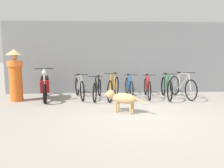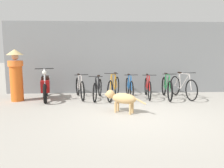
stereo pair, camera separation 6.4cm
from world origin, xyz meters
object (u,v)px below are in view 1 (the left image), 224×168
(bicycle_2, at_px, (114,88))
(bicycle_4, at_px, (147,88))
(bicycle_6, at_px, (182,87))
(bicycle_1, at_px, (97,89))
(motorcycle, at_px, (45,87))
(bicycle_0, at_px, (80,88))
(stray_dog, at_px, (122,98))
(bicycle_3, at_px, (129,87))
(person_in_robes, at_px, (15,73))
(bicycle_5, at_px, (166,88))

(bicycle_2, relative_size, bicycle_4, 1.05)
(bicycle_2, distance_m, bicycle_6, 2.45)
(bicycle_1, xyz_separation_m, motorcycle, (-1.78, 0.03, 0.10))
(bicycle_0, bearing_deg, stray_dog, 18.76)
(bicycle_3, relative_size, person_in_robes, 0.95)
(bicycle_2, relative_size, bicycle_6, 0.97)
(bicycle_0, height_order, bicycle_6, bicycle_6)
(bicycle_3, xyz_separation_m, stray_dog, (-0.46, -1.99, 0.04))
(bicycle_3, xyz_separation_m, motorcycle, (-2.91, -0.21, 0.09))
(bicycle_1, relative_size, bicycle_6, 0.93)
(bicycle_6, xyz_separation_m, stray_dog, (-2.34, -1.84, 0.01))
(bicycle_0, xyz_separation_m, motorcycle, (-1.15, -0.16, 0.09))
(bicycle_1, xyz_separation_m, bicycle_4, (1.77, 0.15, 0.01))
(bicycle_1, distance_m, person_in_robes, 2.73)
(bicycle_3, bearing_deg, bicycle_5, 78.55)
(motorcycle, relative_size, stray_dog, 1.79)
(bicycle_3, height_order, bicycle_5, bicycle_5)
(bicycle_4, height_order, stray_dog, bicycle_4)
(bicycle_4, relative_size, bicycle_6, 0.93)
(bicycle_6, bearing_deg, bicycle_2, -97.71)
(bicycle_0, xyz_separation_m, stray_dog, (1.29, -1.94, 0.03))
(bicycle_1, bearing_deg, bicycle_6, 99.93)
(bicycle_0, distance_m, bicycle_6, 3.63)
(motorcycle, xyz_separation_m, stray_dog, (2.44, -1.78, -0.05))
(bicycle_1, relative_size, bicycle_4, 1.01)
(bicycle_1, height_order, bicycle_5, bicycle_5)
(bicycle_2, bearing_deg, bicycle_4, 112.50)
(bicycle_5, xyz_separation_m, person_in_robes, (-5.07, -0.20, 0.55))
(bicycle_2, height_order, stray_dog, bicycle_2)
(bicycle_4, bearing_deg, bicycle_0, -86.10)
(bicycle_0, bearing_deg, motorcycle, -97.24)
(bicycle_3, bearing_deg, bicycle_6, 83.55)
(bicycle_6, bearing_deg, bicycle_0, -101.20)
(bicycle_5, relative_size, stray_dog, 1.68)
(bicycle_4, bearing_deg, bicycle_6, 91.81)
(bicycle_2, distance_m, stray_dog, 1.76)
(bicycle_4, xyz_separation_m, bicycle_5, (0.65, -0.13, 0.01))
(bicycle_1, height_order, person_in_robes, person_in_robes)
(bicycle_4, distance_m, motorcycle, 3.55)
(bicycle_0, height_order, motorcycle, motorcycle)
(bicycle_1, bearing_deg, person_in_robes, -77.97)
(bicycle_4, distance_m, stray_dog, 2.20)
(stray_dog, distance_m, person_in_robes, 3.72)
(bicycle_5, bearing_deg, bicycle_4, -95.77)
(stray_dog, bearing_deg, person_in_robes, 5.24)
(bicycle_3, relative_size, motorcycle, 0.86)
(bicycle_2, bearing_deg, stray_dog, 19.06)
(bicycle_0, bearing_deg, bicycle_4, 74.26)
(bicycle_1, relative_size, bicycle_5, 0.94)
(bicycle_3, relative_size, bicycle_5, 0.91)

